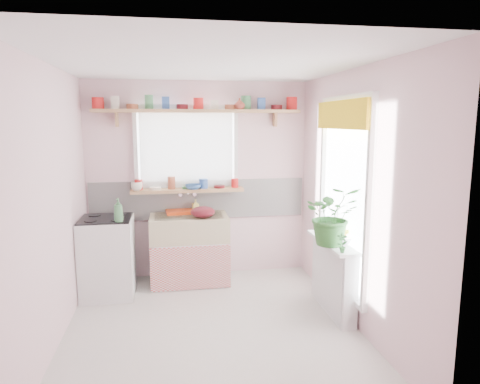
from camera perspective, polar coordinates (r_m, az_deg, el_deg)
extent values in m
plane|color=beige|center=(4.36, -3.69, -17.84)|extent=(3.20, 3.20, 0.00)
plane|color=white|center=(3.91, -4.09, 16.79)|extent=(3.20, 3.20, 0.00)
plane|color=silver|center=(5.53, -5.51, 1.60)|extent=(2.80, 0.00, 2.80)
plane|color=silver|center=(2.41, -0.09, -8.61)|extent=(2.80, 0.00, 2.80)
plane|color=silver|center=(4.07, -23.93, -1.98)|extent=(0.00, 3.20, 3.20)
plane|color=silver|center=(4.31, 14.96, -0.87)|extent=(0.00, 3.20, 3.20)
cube|color=white|center=(5.55, -5.46, -0.98)|extent=(2.74, 0.03, 0.50)
cube|color=pink|center=(5.59, -5.42, -3.00)|extent=(2.74, 0.02, 0.12)
cube|color=white|center=(5.47, -7.14, 5.71)|extent=(1.20, 0.01, 1.00)
cube|color=white|center=(5.41, -7.11, 5.67)|extent=(1.15, 0.02, 0.95)
cube|color=white|center=(4.49, 13.86, -0.43)|extent=(0.01, 1.10, 1.90)
cube|color=yellow|center=(4.40, 13.25, 10.00)|extent=(0.03, 1.20, 0.28)
cube|color=white|center=(5.45, -6.71, -9.08)|extent=(0.85, 0.55, 0.55)
cube|color=#D4423E|center=(5.18, -6.56, -10.06)|extent=(0.95, 0.02, 0.53)
cube|color=beige|center=(5.33, -6.80, -4.74)|extent=(0.95, 0.55, 0.30)
cylinder|color=silver|center=(5.49, -7.01, -0.06)|extent=(0.03, 0.22, 0.03)
cube|color=white|center=(5.20, -17.24, -8.32)|extent=(0.58, 0.58, 0.90)
cube|color=black|center=(5.08, -17.48, -3.43)|extent=(0.56, 0.56, 0.02)
cylinder|color=black|center=(4.97, -19.31, -3.64)|extent=(0.14, 0.14, 0.01)
cylinder|color=black|center=(4.93, -16.10, -3.58)|extent=(0.14, 0.14, 0.01)
cylinder|color=black|center=(5.24, -18.80, -2.96)|extent=(0.14, 0.14, 0.01)
cylinder|color=black|center=(5.20, -15.75, -2.90)|extent=(0.14, 0.14, 0.01)
cube|color=white|center=(4.68, 12.35, -11.07)|extent=(0.15, 0.90, 0.75)
cube|color=white|center=(4.55, 12.16, -6.56)|extent=(0.22, 0.95, 0.03)
cube|color=tan|center=(5.41, -6.98, 0.24)|extent=(1.40, 0.22, 0.04)
cube|color=tan|center=(5.35, -5.56, 10.69)|extent=(2.52, 0.24, 0.04)
cylinder|color=red|center=(5.40, -18.41, 11.10)|extent=(0.11, 0.11, 0.12)
cylinder|color=silver|center=(5.37, -16.30, 11.21)|extent=(0.11, 0.11, 0.12)
cylinder|color=#A55133|center=(5.35, -14.16, 10.99)|extent=(0.11, 0.11, 0.06)
cylinder|color=#3F7F4C|center=(5.34, -12.02, 11.39)|extent=(0.11, 0.11, 0.12)
cylinder|color=#3359A5|center=(5.34, -9.87, 11.46)|extent=(0.11, 0.11, 0.12)
cylinder|color=#590F14|center=(5.34, -7.71, 11.19)|extent=(0.11, 0.11, 0.06)
cylinder|color=red|center=(5.35, -5.57, 11.55)|extent=(0.11, 0.11, 0.12)
cylinder|color=silver|center=(5.37, -3.43, 11.57)|extent=(0.11, 0.11, 0.12)
cylinder|color=#A55133|center=(5.39, -1.31, 11.25)|extent=(0.11, 0.11, 0.06)
cylinder|color=#3F7F4C|center=(5.42, 0.79, 11.56)|extent=(0.11, 0.11, 0.12)
cylinder|color=#3359A5|center=(5.46, 2.86, 11.54)|extent=(0.11, 0.11, 0.12)
cylinder|color=#590F14|center=(5.50, 4.90, 11.18)|extent=(0.11, 0.11, 0.06)
cylinder|color=red|center=(5.56, 6.91, 11.44)|extent=(0.11, 0.11, 0.12)
cylinder|color=red|center=(5.41, -13.57, 0.90)|extent=(0.11, 0.11, 0.12)
cylinder|color=silver|center=(5.40, -11.38, 0.96)|extent=(0.11, 0.11, 0.12)
cylinder|color=#A55133|center=(5.40, -9.18, 0.70)|extent=(0.11, 0.11, 0.06)
cylinder|color=#3F7F4C|center=(5.40, -7.00, 1.08)|extent=(0.11, 0.11, 0.12)
cylinder|color=#3359A5|center=(5.42, -4.82, 1.13)|extent=(0.11, 0.11, 0.12)
cylinder|color=#590F14|center=(5.44, -2.64, 0.87)|extent=(0.11, 0.11, 0.06)
cylinder|color=red|center=(5.46, -0.49, 1.24)|extent=(0.11, 0.11, 0.12)
cube|color=#FB4E16|center=(5.48, -7.67, -2.53)|extent=(0.44, 0.34, 0.04)
ellipsoid|color=#540E17|center=(5.17, -4.99, -2.67)|extent=(0.37, 0.37, 0.13)
imported|color=#2B6628|center=(4.33, 12.21, -3.04)|extent=(0.61, 0.55, 0.60)
imported|color=white|center=(4.50, 13.23, -6.07)|extent=(0.38, 0.38, 0.08)
imported|color=#2B6C30|center=(4.15, 13.47, -6.62)|extent=(0.11, 0.08, 0.19)
imported|color=#EADC68|center=(5.48, -5.95, -1.84)|extent=(0.09, 0.09, 0.17)
imported|color=white|center=(5.35, -13.61, 0.74)|extent=(0.17, 0.17, 0.11)
imported|color=#3361A6|center=(5.35, -6.25, 0.70)|extent=(0.22, 0.22, 0.06)
imported|color=#A13F31|center=(5.35, -0.06, 11.68)|extent=(0.17, 0.17, 0.14)
imported|color=#3F7E4B|center=(4.82, -15.91, -2.34)|extent=(0.12, 0.12, 0.26)
sphere|color=orange|center=(4.48, 13.26, -5.33)|extent=(0.08, 0.08, 0.08)
sphere|color=orange|center=(4.53, 13.82, -5.19)|extent=(0.08, 0.08, 0.08)
sphere|color=orange|center=(4.48, 12.57, -5.31)|extent=(0.08, 0.08, 0.08)
cylinder|color=yellow|center=(4.44, 13.76, -5.35)|extent=(0.18, 0.04, 0.10)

